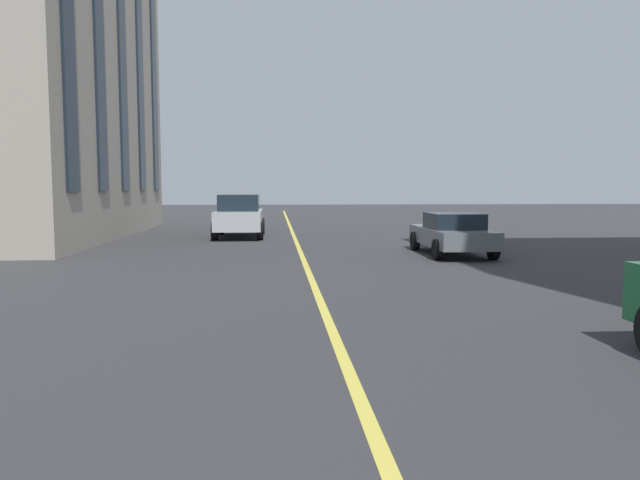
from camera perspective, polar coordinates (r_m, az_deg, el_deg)
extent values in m
cube|color=#D8C64C|center=(16.14, -1.26, -2.73)|extent=(80.00, 0.16, 0.01)
cube|color=slate|center=(19.88, 12.50, 0.33)|extent=(4.40, 1.80, 0.55)
cube|color=#19232D|center=(19.63, 12.72, 1.81)|extent=(1.85, 1.58, 0.50)
cylinder|color=black|center=(21.07, 9.09, -0.10)|extent=(0.64, 0.22, 0.64)
cylinder|color=black|center=(21.54, 13.57, -0.06)|extent=(0.64, 0.22, 0.64)
cylinder|color=black|center=(18.28, 11.21, -0.91)|extent=(0.64, 0.22, 0.64)
cylinder|color=black|center=(18.81, 16.29, -0.85)|extent=(0.64, 0.22, 0.64)
cube|color=#B7BABF|center=(26.47, -7.72, 1.96)|extent=(4.70, 1.95, 0.80)
cube|color=#19232D|center=(26.44, -7.74, 3.58)|extent=(2.59, 1.72, 0.70)
cylinder|color=black|center=(24.91, -5.77, 0.87)|extent=(0.76, 0.27, 0.76)
cylinder|color=black|center=(25.03, -10.06, 0.83)|extent=(0.76, 0.27, 0.76)
cylinder|color=black|center=(28.01, -5.62, 1.33)|extent=(0.76, 0.27, 0.76)
cylinder|color=black|center=(28.11, -9.44, 1.30)|extent=(0.76, 0.27, 0.76)
cube|color=#A89E8E|center=(29.96, -28.30, 14.29)|extent=(17.37, 10.19, 14.60)
cube|color=#19232D|center=(21.87, -23.06, 18.97)|extent=(1.10, 0.10, 11.10)
cube|color=#19232D|center=(25.10, -20.42, 17.18)|extent=(1.10, 0.10, 11.10)
cube|color=#19232D|center=(28.39, -18.42, 15.78)|extent=(1.10, 0.10, 11.10)
cube|color=#19232D|center=(31.72, -16.85, 14.65)|extent=(1.10, 0.10, 11.10)
cube|color=#19232D|center=(35.08, -15.60, 13.74)|extent=(1.10, 0.10, 11.10)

